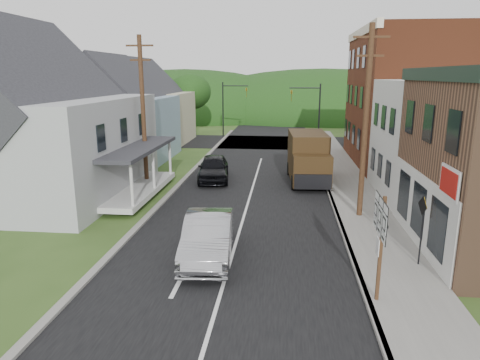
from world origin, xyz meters
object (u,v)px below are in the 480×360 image
(silver_sedan, at_px, (208,237))
(dark_sedan, at_px, (214,168))
(route_sign_cluster, at_px, (380,234))
(warning_sign, at_px, (422,221))
(delivery_van, at_px, (308,158))

(silver_sedan, bearing_deg, dark_sedan, 93.46)
(dark_sedan, bearing_deg, route_sign_cluster, -70.65)
(warning_sign, bearing_deg, route_sign_cluster, -134.04)
(silver_sedan, xyz_separation_m, dark_sedan, (-1.83, 12.15, -0.01))
(dark_sedan, height_order, delivery_van, delivery_van)
(route_sign_cluster, relative_size, warning_sign, 1.27)
(silver_sedan, height_order, delivery_van, delivery_van)
(delivery_van, distance_m, warning_sign, 12.85)
(delivery_van, bearing_deg, route_sign_cluster, -88.34)
(silver_sedan, height_order, dark_sedan, silver_sedan)
(warning_sign, bearing_deg, dark_sedan, 120.53)
(dark_sedan, relative_size, delivery_van, 0.83)
(silver_sedan, relative_size, warning_sign, 1.96)
(dark_sedan, height_order, route_sign_cluster, route_sign_cluster)
(silver_sedan, bearing_deg, warning_sign, -5.92)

